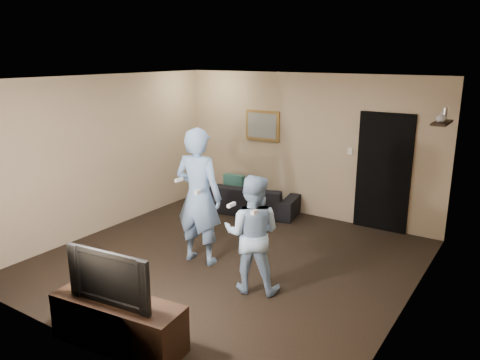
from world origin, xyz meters
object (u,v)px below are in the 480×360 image
Objects in this scene: sofa at (250,199)px; tv_console at (119,323)px; wii_player_left at (199,196)px; television at (115,275)px; wii_player_right at (252,234)px.

sofa is 4.44m from tv_console.
television is at bearing -74.86° from wii_player_left.
tv_console is 1.45× the size of television.
wii_player_left is at bearing 92.89° from sofa.
sofa reaches higher than tv_console.
wii_player_right is at bearing 66.96° from tv_console.
sofa is at bearing 97.91° from tv_console.
wii_player_left is (-0.56, 2.06, 0.19)m from television.
sofa is 4.48m from television.
television is (1.11, -4.30, 0.52)m from sofa.
sofa is 2.41m from wii_player_left.
tv_console is 1.90m from wii_player_right.
wii_player_right is (0.52, 1.76, -0.03)m from television.
sofa is 1.86× the size of television.
wii_player_right reaches higher than sofa.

